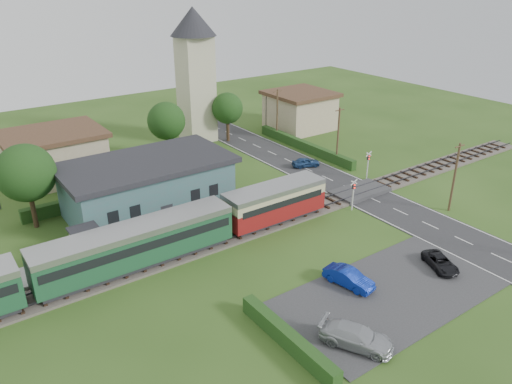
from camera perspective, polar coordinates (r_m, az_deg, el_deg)
ground at (r=46.66m, az=4.99°, el=-3.90°), size 120.00×120.00×0.00m
railway_track at (r=47.97m, az=3.46°, el=-2.88°), size 76.00×3.20×0.49m
road at (r=53.07m, az=13.30°, el=-0.85°), size 6.00×70.00×0.05m
car_park at (r=38.64m, az=14.92°, el=-11.19°), size 17.00×9.00×0.08m
crossing_deck at (r=54.18m, az=11.77°, el=0.07°), size 6.20×3.40×0.45m
platform at (r=45.58m, az=-9.01°, el=-4.53°), size 30.00×3.00×0.45m
equipment_hut at (r=42.50m, az=-18.82°, el=-5.54°), size 2.30×2.30×2.55m
station_building at (r=49.31m, az=-12.25°, el=0.68°), size 16.00×9.00×5.30m
train at (r=39.53m, az=-17.76°, el=-7.02°), size 43.20×2.90×3.40m
church_tower at (r=68.24m, az=-6.99°, el=14.15°), size 6.00×6.00×17.60m
house_west at (r=60.49m, az=-22.04°, el=3.95°), size 10.80×8.80×5.50m
house_east at (r=74.92m, az=5.04°, el=9.31°), size 8.80×8.80×5.50m
hedge_carpark at (r=32.78m, az=3.66°, el=-16.36°), size 0.80×9.00×1.20m
hedge_roadside at (r=66.12m, az=5.57°, el=5.27°), size 0.80×18.00×1.20m
hedge_station at (r=53.98m, az=-14.01°, el=0.24°), size 22.00×0.80×1.30m
tree_a at (r=48.56m, az=-24.81°, el=1.98°), size 5.20×5.20×8.00m
tree_b at (r=61.96m, az=-10.21°, el=7.98°), size 4.60×4.60×7.34m
tree_c at (r=68.36m, az=-3.29°, el=9.52°), size 4.20×4.20×6.78m
utility_pole_b at (r=51.60m, az=21.74°, el=1.65°), size 1.40×0.22×7.00m
utility_pole_c at (r=61.02m, az=9.36°, el=6.43°), size 1.40×0.22×7.00m
utility_pole_d at (r=69.67m, az=2.43°, el=8.95°), size 1.40×0.22×7.00m
crossing_signal_near at (r=49.49m, az=11.08°, el=0.18°), size 0.84×0.28×3.28m
crossing_signal_far at (r=57.45m, az=12.70°, el=3.45°), size 0.84×0.28×3.28m
streetlamp_east at (r=74.72m, az=1.17°, el=9.55°), size 0.30×0.30×5.15m
car_on_road at (r=60.37m, az=5.72°, el=3.41°), size 3.57×2.42×1.13m
car_park_blue at (r=38.51m, az=10.55°, el=-9.61°), size 2.16×4.16×1.30m
car_park_silver at (r=33.21m, az=11.40°, el=-15.89°), size 3.97×5.07×1.37m
car_park_dark at (r=42.57m, az=20.33°, el=-7.55°), size 2.92×3.95×1.00m
pedestrian_near at (r=47.25m, az=-2.78°, el=-1.74°), size 0.70×0.59×1.63m
pedestrian_far at (r=43.29m, az=-14.74°, el=-5.00°), size 0.90×1.04×1.83m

